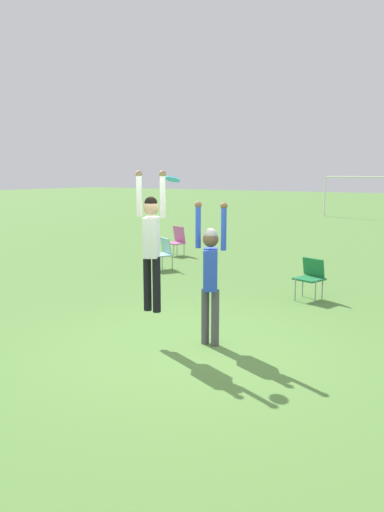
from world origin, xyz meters
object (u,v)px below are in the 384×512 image
camping_chair_1 (177,239)px  camping_chair_2 (163,251)px  person_jumping (151,238)px  camping_chair_4 (311,275)px  person_defending (210,270)px  frisbee (172,179)px

camping_chair_1 → camping_chair_2: (0.95, -2.08, -0.03)m
person_jumping → camping_chair_2: size_ratio=2.51×
camping_chair_2 → camping_chair_4: 4.54m
person_defending → frisbee: size_ratio=9.39×
person_defending → camping_chair_2: bearing=-166.3°
camping_chair_2 → camping_chair_1: bearing=-35.2°
camping_chair_1 → camping_chair_2: 2.29m
person_jumping → camping_chair_2: bearing=5.5°
camping_chair_1 → person_jumping: bearing=135.2°
frisbee → camping_chair_4: bearing=77.4°
person_jumping → frisbee: (0.26, 0.17, 0.85)m
person_defending → frisbee: frisbee is taller
camping_chair_1 → camping_chair_4: 6.20m
person_jumping → frisbee: bearing=-86.3°
frisbee → camping_chair_4: 4.27m
camping_chair_1 → camping_chair_4: bearing=163.8°
person_jumping → camping_chair_1: bearing=2.7°
camping_chair_4 → camping_chair_1: bearing=-12.8°
camping_chair_1 → camping_chair_2: bearing=128.1°
frisbee → camping_chair_2: frisbee is taller
frisbee → camping_chair_4: size_ratio=0.28×
person_defending → camping_chair_2: (-4.10, 4.44, -0.66)m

